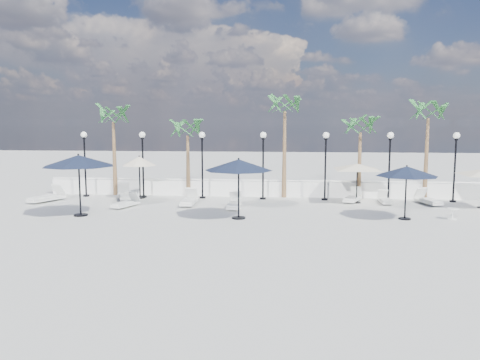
# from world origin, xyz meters

# --- Properties ---
(ground) EXTENTS (100.00, 100.00, 0.00)m
(ground) POSITION_xyz_m (0.00, 0.00, 0.00)
(ground) COLOR #B0B0AB
(ground) RESTS_ON ground
(balustrade) EXTENTS (26.00, 0.30, 1.01)m
(balustrade) POSITION_xyz_m (0.00, 7.50, 0.47)
(balustrade) COLOR silver
(balustrade) RESTS_ON ground
(lamppost_0) EXTENTS (0.36, 0.36, 3.84)m
(lamppost_0) POSITION_xyz_m (-10.50, 6.50, 2.49)
(lamppost_0) COLOR black
(lamppost_0) RESTS_ON ground
(lamppost_1) EXTENTS (0.36, 0.36, 3.84)m
(lamppost_1) POSITION_xyz_m (-7.00, 6.50, 2.49)
(lamppost_1) COLOR black
(lamppost_1) RESTS_ON ground
(lamppost_2) EXTENTS (0.36, 0.36, 3.84)m
(lamppost_2) POSITION_xyz_m (-3.50, 6.50, 2.49)
(lamppost_2) COLOR black
(lamppost_2) RESTS_ON ground
(lamppost_3) EXTENTS (0.36, 0.36, 3.84)m
(lamppost_3) POSITION_xyz_m (0.00, 6.50, 2.49)
(lamppost_3) COLOR black
(lamppost_3) RESTS_ON ground
(lamppost_4) EXTENTS (0.36, 0.36, 3.84)m
(lamppost_4) POSITION_xyz_m (3.50, 6.50, 2.49)
(lamppost_4) COLOR black
(lamppost_4) RESTS_ON ground
(lamppost_5) EXTENTS (0.36, 0.36, 3.84)m
(lamppost_5) POSITION_xyz_m (7.00, 6.50, 2.49)
(lamppost_5) COLOR black
(lamppost_5) RESTS_ON ground
(lamppost_6) EXTENTS (0.36, 0.36, 3.84)m
(lamppost_6) POSITION_xyz_m (10.50, 6.50, 2.49)
(lamppost_6) COLOR black
(lamppost_6) RESTS_ON ground
(palm_0) EXTENTS (2.60, 2.60, 5.50)m
(palm_0) POSITION_xyz_m (-9.00, 7.30, 4.53)
(palm_0) COLOR brown
(palm_0) RESTS_ON ground
(palm_1) EXTENTS (2.60, 2.60, 4.70)m
(palm_1) POSITION_xyz_m (-4.50, 7.30, 3.75)
(palm_1) COLOR brown
(palm_1) RESTS_ON ground
(palm_2) EXTENTS (2.60, 2.60, 6.10)m
(palm_2) POSITION_xyz_m (1.20, 7.30, 5.12)
(palm_2) COLOR brown
(palm_2) RESTS_ON ground
(palm_3) EXTENTS (2.60, 2.60, 4.90)m
(palm_3) POSITION_xyz_m (5.50, 7.30, 3.95)
(palm_3) COLOR brown
(palm_3) RESTS_ON ground
(palm_4) EXTENTS (2.60, 2.60, 5.70)m
(palm_4) POSITION_xyz_m (9.20, 7.30, 4.73)
(palm_4) COLOR brown
(palm_4) RESTS_ON ground
(lounger_0) EXTENTS (1.48, 2.24, 0.81)m
(lounger_0) POSITION_xyz_m (-11.85, 4.41, 0.27)
(lounger_0) COLOR beige
(lounger_0) RESTS_ON ground
(lounger_1) EXTENTS (0.70, 2.01, 0.75)m
(lounger_1) POSITION_xyz_m (-3.81, 4.17, 0.25)
(lounger_1) COLOR beige
(lounger_1) RESTS_ON ground
(lounger_2) EXTENTS (1.48, 2.20, 0.79)m
(lounger_2) POSITION_xyz_m (-7.85, 5.67, 0.26)
(lounger_2) COLOR beige
(lounger_2) RESTS_ON ground
(lounger_3) EXTENTS (1.13, 1.87, 0.67)m
(lounger_3) POSITION_xyz_m (-6.95, 3.21, 0.22)
(lounger_3) COLOR beige
(lounger_3) RESTS_ON ground
(lounger_4) EXTENTS (1.28, 1.96, 0.70)m
(lounger_4) POSITION_xyz_m (4.99, 6.01, 0.24)
(lounger_4) COLOR beige
(lounger_4) RESTS_ON ground
(lounger_5) EXTENTS (0.68, 1.95, 0.72)m
(lounger_5) POSITION_xyz_m (-1.33, 3.40, 0.24)
(lounger_5) COLOR beige
(lounger_5) RESTS_ON ground
(lounger_6) EXTENTS (0.55, 1.64, 0.61)m
(lounger_6) POSITION_xyz_m (6.65, 5.66, 0.21)
(lounger_6) COLOR beige
(lounger_6) RESTS_ON ground
(lounger_7) EXTENTS (1.09, 2.05, 0.73)m
(lounger_7) POSITION_xyz_m (8.90, 5.59, 0.25)
(lounger_7) COLOR beige
(lounger_7) RESTS_ON ground
(side_table_0) EXTENTS (0.45, 0.45, 0.44)m
(side_table_0) POSITION_xyz_m (-12.00, 5.81, 0.27)
(side_table_0) COLOR beige
(side_table_0) RESTS_ON ground
(side_table_1) EXTENTS (0.56, 0.56, 0.55)m
(side_table_1) POSITION_xyz_m (-1.15, 3.39, 0.33)
(side_table_1) COLOR beige
(side_table_1) RESTS_ON ground
(side_table_2) EXTENTS (0.52, 0.52, 0.51)m
(side_table_2) POSITION_xyz_m (8.82, 1.66, 0.31)
(side_table_2) COLOR beige
(side_table_2) RESTS_ON ground
(parasol_navy_left) EXTENTS (3.32, 3.32, 2.93)m
(parasol_navy_left) POSITION_xyz_m (-8.32, 0.87, 2.58)
(parasol_navy_left) COLOR black
(parasol_navy_left) RESTS_ON ground
(parasol_navy_mid) EXTENTS (3.11, 3.11, 2.79)m
(parasol_navy_mid) POSITION_xyz_m (-0.85, 0.92, 2.45)
(parasol_navy_mid) COLOR black
(parasol_navy_mid) RESTS_ON ground
(parasol_navy_right) EXTENTS (2.76, 2.76, 2.48)m
(parasol_navy_right) POSITION_xyz_m (6.67, 1.48, 2.18)
(parasol_navy_right) COLOR black
(parasol_navy_right) RESTS_ON ground
(parasol_cream_sq_a) EXTENTS (4.69, 4.69, 2.31)m
(parasol_cream_sq_a) POSITION_xyz_m (5.14, 5.72, 2.13)
(parasol_cream_sq_a) COLOR black
(parasol_cream_sq_a) RESTS_ON ground
(parasol_cream_small) EXTENTS (2.02, 2.02, 2.48)m
(parasol_cream_small) POSITION_xyz_m (-7.12, 6.20, 2.12)
(parasol_cream_small) COLOR black
(parasol_cream_small) RESTS_ON ground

